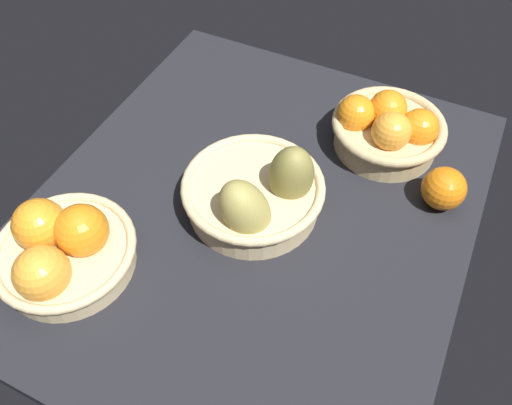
# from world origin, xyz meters

# --- Properties ---
(market_tray) EXTENTS (0.84, 0.72, 0.03)m
(market_tray) POSITION_xyz_m (0.00, 0.00, 0.01)
(market_tray) COLOR black
(market_tray) RESTS_ON ground
(basket_far_left) EXTENTS (0.22, 0.22, 0.11)m
(basket_far_left) POSITION_xyz_m (-0.23, 0.21, 0.07)
(basket_far_left) COLOR #D3BC8C
(basket_far_left) RESTS_ON market_tray
(basket_center_pears) EXTENTS (0.24, 0.24, 0.15)m
(basket_center_pears) POSITION_xyz_m (-0.00, -0.01, 0.07)
(basket_center_pears) COLOR #D3BC8C
(basket_center_pears) RESTS_ON market_tray
(basket_near_right) EXTENTS (0.21, 0.21, 0.11)m
(basket_near_right) POSITION_xyz_m (0.24, -0.16, 0.08)
(basket_near_right) COLOR tan
(basket_near_right) RESTS_ON market_tray
(loose_orange_front_gap) EXTENTS (0.07, 0.07, 0.07)m
(loose_orange_front_gap) POSITION_xyz_m (0.15, -0.29, 0.07)
(loose_orange_front_gap) COLOR orange
(loose_orange_front_gap) RESTS_ON market_tray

